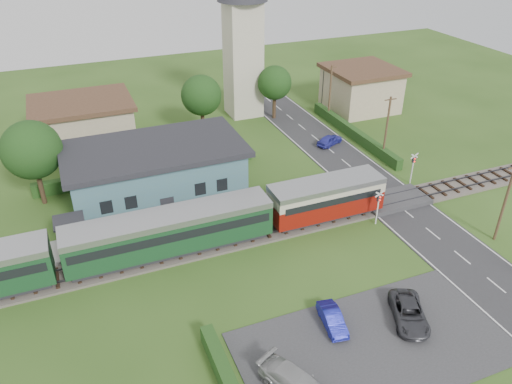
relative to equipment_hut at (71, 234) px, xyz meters
name	(u,v)px	position (x,y,z in m)	size (l,w,h in m)	color
ground	(307,237)	(18.00, -5.20, -1.75)	(120.00, 120.00, 0.00)	#2D4C19
railway_track	(297,224)	(18.00, -3.20, -1.64)	(76.00, 3.20, 0.49)	#4C443D
road	(407,213)	(28.00, -5.20, -1.72)	(6.00, 70.00, 0.05)	#28282B
car_park	(373,346)	(16.50, -17.20, -1.71)	(17.00, 9.00, 0.08)	#333335
crossing_deck	(394,200)	(28.00, -3.20, -1.52)	(6.20, 3.40, 0.45)	#333335
platform	(174,228)	(8.00, 0.00, -1.52)	(30.00, 3.00, 0.45)	gray
equipment_hut	(71,234)	(0.00, 0.00, 0.00)	(2.30, 2.30, 2.55)	beige
station_building	(156,172)	(8.00, 5.79, 0.95)	(16.00, 9.00, 5.30)	slate
train	(129,240)	(3.92, -3.20, 0.43)	(43.20, 2.90, 3.40)	#232328
church_tower	(243,34)	(23.00, 22.80, 8.48)	(6.00, 6.00, 17.60)	beige
house_west	(84,124)	(3.00, 19.80, 1.04)	(10.80, 8.80, 5.50)	tan
house_east	(361,88)	(38.00, 18.80, 1.05)	(8.80, 8.80, 5.50)	tan
hedge_roadside	(353,133)	(32.20, 10.80, -1.15)	(0.80, 18.00, 1.20)	#193814
hedge_station	(149,170)	(8.00, 10.30, -1.10)	(22.00, 0.80, 1.30)	#193814
tree_a	(32,150)	(-2.00, 8.80, 3.63)	(5.20, 5.20, 8.00)	#332316
tree_b	(201,95)	(16.00, 17.80, 3.27)	(4.60, 4.60, 7.34)	#332316
tree_c	(275,83)	(26.00, 19.80, 2.91)	(4.20, 4.20, 6.78)	#332316
utility_pole_b	(505,202)	(32.20, -11.20, 1.88)	(1.40, 0.22, 7.00)	#473321
utility_pole_c	(387,128)	(32.20, 4.80, 1.88)	(1.40, 0.22, 7.00)	#473321
utility_pole_d	(330,92)	(32.20, 16.80, 1.88)	(1.40, 0.22, 7.00)	#473321
crossing_signal_near	(378,203)	(24.40, -5.61, 0.39)	(0.84, 0.28, 3.28)	silver
crossing_signal_far	(413,164)	(31.60, -0.81, 0.39)	(0.84, 0.28, 3.28)	silver
streetlamp_west	(14,150)	(-4.00, 14.80, 1.29)	(0.30, 0.30, 5.15)	#3F3F47
streetlamp_east	(323,83)	(34.00, 21.80, 1.29)	(0.30, 0.30, 5.15)	#3F3F47
car_on_road	(330,140)	(28.60, 10.00, -1.11)	(1.39, 3.45, 1.18)	#3133AA
car_park_blue	(332,319)	(14.94, -14.70, -1.13)	(1.15, 3.28, 1.08)	#191E9A
car_park_silver	(296,383)	(10.50, -18.42, -0.99)	(1.91, 4.70, 1.36)	#A7A7A7
car_park_dark	(409,313)	(19.86, -16.19, -1.06)	(2.02, 4.39, 1.22)	#35353B
pedestrian_near	(255,202)	(15.33, -0.14, -0.56)	(0.54, 0.35, 1.47)	gray
pedestrian_far	(109,234)	(2.76, -0.49, -0.43)	(0.85, 0.66, 1.74)	gray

